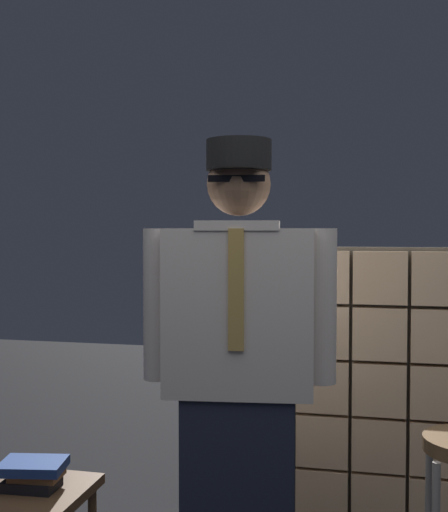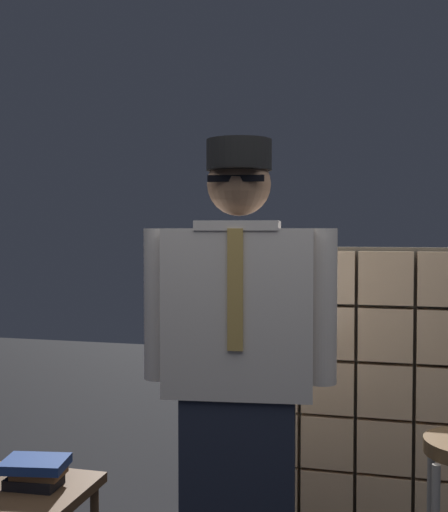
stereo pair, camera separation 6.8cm
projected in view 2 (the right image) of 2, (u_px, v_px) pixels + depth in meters
The scene contains 4 objects.
glass_block_wall at pixel (328, 386), 3.33m from camera, with size 1.44×0.10×1.44m.
standing_person at pixel (239, 374), 2.43m from camera, with size 0.74×0.34×1.84m.
side_table at pixel (17, 506), 2.50m from camera, with size 0.52×0.52×0.50m.
book_stack at pixel (36, 471), 2.53m from camera, with size 0.27×0.22×0.11m.
Camera 2 is at (0.30, -1.95, 1.50)m, focal length 45.27 mm.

